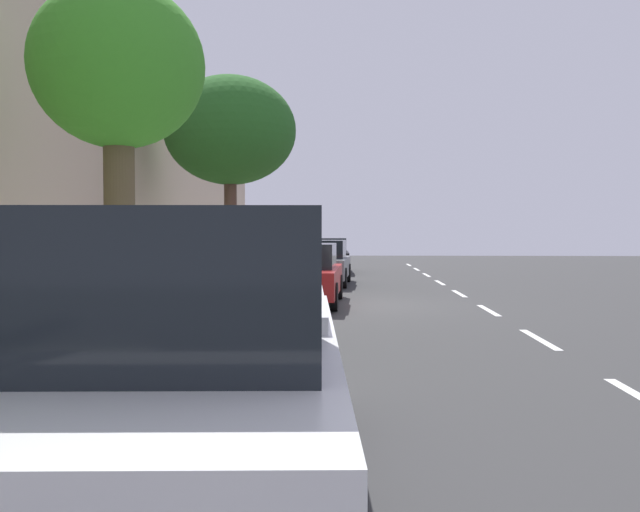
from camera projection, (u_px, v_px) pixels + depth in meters
ground at (353, 305)px, 16.92m from camera, size 67.33×67.33×0.00m
sidewalk at (190, 302)px, 17.09m from camera, size 3.66×42.08×0.13m
curb_edge at (266, 302)px, 17.01m from camera, size 0.16×42.08×0.13m
lane_stripe_centre at (472, 301)px, 17.82m from camera, size 0.14×40.00×0.01m
lane_stripe_bike_edge at (325, 305)px, 16.95m from camera, size 0.12×42.08×0.01m
building_facade at (107, 179)px, 17.06m from camera, size 0.50×42.08×6.26m
parked_sedan_black_nearest at (328, 256)px, 29.87m from camera, size 1.92×4.44×1.52m
parked_sedan_grey_second at (322, 263)px, 23.18m from camera, size 1.99×4.48×1.52m
parked_sedan_red_mid at (303, 274)px, 16.97m from camera, size 1.94×4.45×1.52m
parked_pickup_white_far at (188, 373)px, 4.51m from camera, size 2.25×5.40×1.95m
bicycle_at_curb at (252, 319)px, 11.28m from camera, size 1.35×1.20×0.78m
cyclist_with_backpack at (243, 278)px, 11.70m from camera, size 0.54×0.55×1.70m
street_tree_near_cyclist at (230, 131)px, 19.28m from camera, size 3.74×3.74×6.09m
street_tree_mid_block at (118, 73)px, 9.92m from camera, size 2.52×2.52×5.32m
fire_hydrant at (249, 282)px, 16.99m from camera, size 0.22×0.22×0.84m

